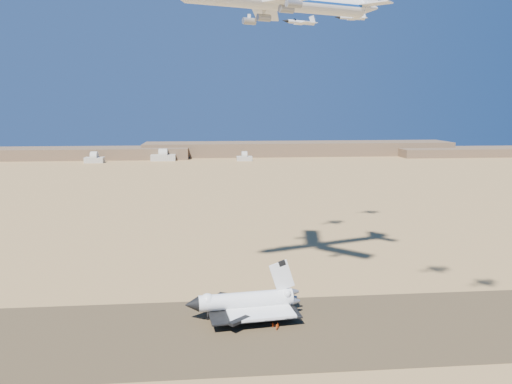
{
  "coord_description": "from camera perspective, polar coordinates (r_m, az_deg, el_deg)",
  "views": [
    {
      "loc": [
        -3.71,
        -138.81,
        66.14
      ],
      "look_at": [
        10.21,
        8.0,
        40.85
      ],
      "focal_mm": 35.0,
      "sensor_mm": 36.0,
      "label": 1
    }
  ],
  "objects": [
    {
      "name": "ground",
      "position": [
        153.81,
        -3.64,
        -15.76
      ],
      "size": [
        1200.0,
        1200.0,
        0.0
      ],
      "primitive_type": "plane",
      "color": "#A9804B",
      "rests_on": "ground"
    },
    {
      "name": "runway",
      "position": [
        153.79,
        -3.64,
        -15.75
      ],
      "size": [
        600.0,
        50.0,
        0.06
      ],
      "primitive_type": "cube",
      "color": "brown",
      "rests_on": "ground"
    },
    {
      "name": "ridgeline",
      "position": [
        672.23,
        0.5,
        4.74
      ],
      "size": [
        960.0,
        90.0,
        18.0
      ],
      "color": "brown",
      "rests_on": "ground"
    },
    {
      "name": "hangars",
      "position": [
        623.21,
        -10.97,
        3.91
      ],
      "size": [
        200.5,
        29.5,
        30.0
      ],
      "color": "#B7B3A2",
      "rests_on": "ground"
    },
    {
      "name": "shuttle",
      "position": [
        162.14,
        -1.28,
        -12.48
      ],
      "size": [
        36.79,
        25.31,
        18.07
      ],
      "rotation": [
        0.0,
        0.0,
        0.12
      ],
      "color": "white",
      "rests_on": "runway"
    },
    {
      "name": "carrier_747",
      "position": [
        170.0,
        2.02,
        21.01
      ],
      "size": [
        73.57,
        54.63,
        18.48
      ],
      "rotation": [
        0.0,
        0.0,
        0.32
      ],
      "color": "silver"
    },
    {
      "name": "crew_a",
      "position": [
        154.68,
        2.37,
        -15.2
      ],
      "size": [
        0.58,
        0.75,
        1.81
      ],
      "primitive_type": "imported",
      "rotation": [
        0.0,
        0.0,
        1.83
      ],
      "color": "#D4420C",
      "rests_on": "runway"
    },
    {
      "name": "crew_b",
      "position": [
        156.05,
        2.51,
        -15.02
      ],
      "size": [
        0.86,
        0.82,
        1.56
      ],
      "primitive_type": "imported",
      "rotation": [
        0.0,
        0.0,
        2.44
      ],
      "color": "#D4420C",
      "rests_on": "runway"
    },
    {
      "name": "crew_c",
      "position": [
        156.32,
        1.93,
        -14.94
      ],
      "size": [
        1.11,
        0.94,
        1.68
      ],
      "primitive_type": "imported",
      "rotation": [
        0.0,
        0.0,
        2.61
      ],
      "color": "#D4420C",
      "rests_on": "runway"
    },
    {
      "name": "chase_jet_d",
      "position": [
        216.1,
        5.09,
        18.77
      ],
      "size": [
        15.52,
        9.25,
        4.01
      ],
      "rotation": [
        0.0,
        0.0,
        0.4
      ],
      "color": "silver"
    },
    {
      "name": "chase_jet_e",
      "position": [
        244.53,
        10.86,
        18.96
      ],
      "size": [
        15.6,
        8.72,
        3.91
      ],
      "rotation": [
        0.0,
        0.0,
        0.16
      ],
      "color": "silver"
    }
  ]
}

